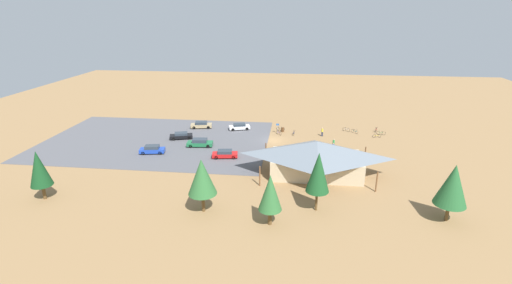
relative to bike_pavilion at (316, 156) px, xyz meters
The scene contains 27 objects.
ground 16.92m from the bike_pavilion, 62.76° to the right, with size 160.00×160.00×0.00m, color #937047.
parking_lot_asphalt 32.43m from the bike_pavilion, 22.56° to the right, with size 42.66×28.32×0.05m, color #56565B.
bike_pavilion is the anchor object (origin of this frame).
trash_bin 21.37m from the bike_pavilion, 73.70° to the right, with size 0.60×0.60×0.90m, color brown.
lot_sign 20.42m from the bike_pavilion, 70.10° to the right, with size 0.56×0.08×2.20m.
pine_center 38.07m from the bike_pavilion, 18.26° to the left, with size 2.78×2.78×6.81m.
pine_mideast 11.03m from the bike_pavilion, 88.18° to the left, with size 2.90×2.90×7.77m.
pine_east 18.99m from the bike_pavilion, 142.58° to the left, with size 3.70×3.70×7.24m.
pine_far_west 15.85m from the bike_pavilion, 68.26° to the left, with size 2.75×2.75×6.33m.
pine_west 19.17m from the bike_pavilion, 41.41° to the left, with size 3.55×3.55×6.99m.
bicycle_black_near_sign 22.37m from the bike_pavilion, 73.20° to the right, with size 1.74×0.50×0.82m.
bicycle_white_lone_west 23.47m from the bike_pavilion, 107.94° to the right, with size 1.45×0.84×0.84m.
bicycle_yellow_yard_right 22.79m from the bike_pavilion, 124.07° to the right, with size 1.72×0.48×0.77m.
bicycle_red_mid_cluster 26.14m from the bike_pavilion, 120.48° to the right, with size 0.73×1.69×0.88m.
bicycle_green_back_row 24.99m from the bike_pavilion, 123.87° to the right, with size 1.72×0.48×0.88m.
bicycle_purple_by_bin 19.79m from the bike_pavilion, 70.18° to the right, with size 1.10×1.28×0.78m.
bicycle_blue_edge_south 19.10m from the bike_pavilion, 78.88° to the right, with size 0.48×1.70×0.82m.
bicycle_teal_yard_front 22.99m from the bike_pavilion, 112.47° to the right, with size 1.22×1.36×0.86m.
car_green_far_end 23.01m from the bike_pavilion, 25.45° to the right, with size 4.83×2.30×1.45m.
car_white_aisle_side 25.63m from the bike_pavilion, 53.97° to the right, with size 4.62×2.85×1.31m.
car_red_near_entry 16.02m from the bike_pavilion, 18.31° to the right, with size 4.49×2.36×1.33m.
car_black_inner_stall 28.90m from the bike_pavilion, 28.17° to the right, with size 4.66×2.95×1.27m.
car_blue_second_row 28.71m from the bike_pavilion, 11.13° to the right, with size 4.51×2.42×1.44m.
car_tan_mid_lot 31.35m from the bike_pavilion, 41.94° to the right, with size 4.65×2.58×1.40m.
visitor_at_bikes 10.61m from the bike_pavilion, 109.33° to the right, with size 0.36×0.36×1.70m.
visitor_by_pavilion 18.68m from the bike_pavilion, 96.20° to the right, with size 0.36×0.36×1.79m.
visitor_near_lot 12.56m from the bike_pavilion, 107.20° to the right, with size 0.36×0.36×1.79m.
Camera 1 is at (-4.38, 66.79, 23.69)m, focal length 25.78 mm.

